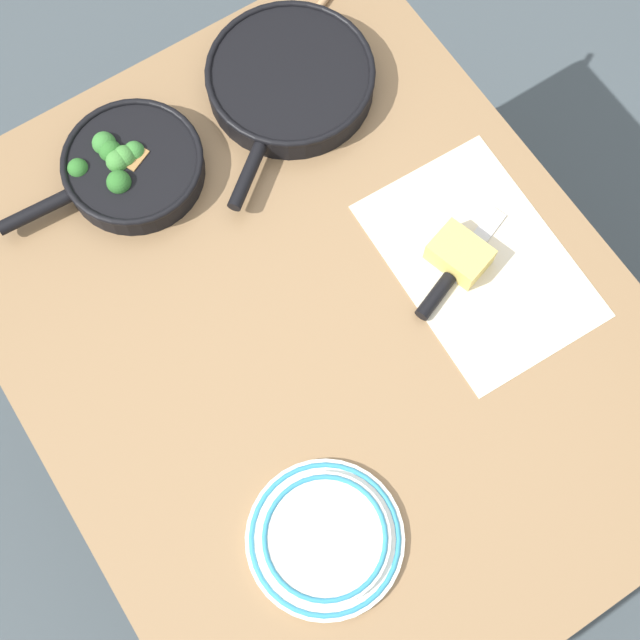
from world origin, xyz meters
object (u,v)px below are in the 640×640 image
at_px(wooden_spoon, 312,16).
at_px(dinner_plate_stack, 325,538).
at_px(cheese_block, 460,254).
at_px(skillet_broccoli, 130,166).
at_px(grater_knife, 449,278).
at_px(skillet_eggs, 290,80).

relative_size(wooden_spoon, dinner_plate_stack, 1.34).
bearing_deg(wooden_spoon, dinner_plate_stack, 32.66).
height_order(cheese_block, dinner_plate_stack, cheese_block).
bearing_deg(skillet_broccoli, dinner_plate_stack, 88.57).
xyz_separation_m(cheese_block, dinner_plate_stack, (0.26, -0.43, -0.01)).
bearing_deg(wooden_spoon, grater_knife, 54.90).
bearing_deg(skillet_eggs, dinner_plate_stack, 23.94).
height_order(skillet_broccoli, wooden_spoon, skillet_broccoli).
xyz_separation_m(grater_knife, cheese_block, (-0.02, 0.03, 0.01)).
relative_size(wooden_spoon, cheese_block, 2.90).
bearing_deg(grater_knife, dinner_plate_stack, -169.65).
distance_m(grater_knife, cheese_block, 0.04).
xyz_separation_m(skillet_eggs, cheese_block, (0.43, 0.06, -0.00)).
distance_m(wooden_spoon, cheese_block, 0.54).
height_order(wooden_spoon, dinner_plate_stack, dinner_plate_stack).
bearing_deg(grater_knife, skillet_broccoli, 106.34).
relative_size(grater_knife, dinner_plate_stack, 0.97).
relative_size(cheese_block, dinner_plate_stack, 0.46).
bearing_deg(dinner_plate_stack, skillet_broccoli, 175.30).
height_order(skillet_broccoli, skillet_eggs, skillet_broccoli).
xyz_separation_m(skillet_broccoli, cheese_block, (0.44, 0.38, -0.01)).
xyz_separation_m(skillet_broccoli, dinner_plate_stack, (0.70, -0.06, -0.02)).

